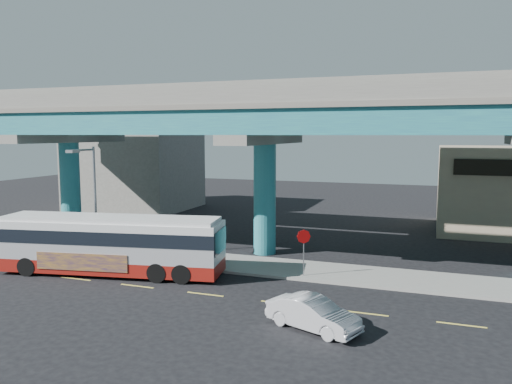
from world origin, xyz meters
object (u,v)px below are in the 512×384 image
(stop_sign, at_px, (304,242))
(street_lamp, at_px, (89,186))
(sedan, at_px, (313,314))
(transit_bus, at_px, (111,243))
(parked_car, at_px, (40,235))

(stop_sign, bearing_deg, street_lamp, 175.72)
(street_lamp, height_order, stop_sign, street_lamp)
(sedan, bearing_deg, transit_bus, 93.59)
(sedan, distance_m, stop_sign, 7.54)
(stop_sign, bearing_deg, transit_bus, -172.06)
(sedan, relative_size, parked_car, 1.10)
(sedan, height_order, parked_car, parked_car)
(parked_car, relative_size, stop_sign, 1.49)
(transit_bus, xyz_separation_m, parked_car, (-9.16, 4.23, -1.03))
(transit_bus, xyz_separation_m, stop_sign, (10.68, 2.91, 0.20))
(parked_car, distance_m, stop_sign, 19.93)
(sedan, xyz_separation_m, parked_car, (-22.06, 8.40, 0.13))
(transit_bus, xyz_separation_m, street_lamp, (-3.08, 2.18, 2.98))
(parked_car, height_order, stop_sign, stop_sign)
(parked_car, relative_size, street_lamp, 0.55)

